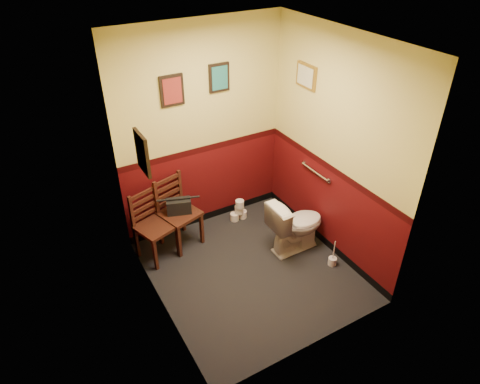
{
  "coord_description": "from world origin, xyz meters",
  "views": [
    {
      "loc": [
        -1.99,
        -3.23,
        3.63
      ],
      "look_at": [
        0.0,
        0.25,
        1.0
      ],
      "focal_mm": 32.0,
      "sensor_mm": 36.0,
      "label": 1
    }
  ],
  "objects": [
    {
      "name": "grab_bar",
      "position": [
        1.07,
        0.25,
        0.95
      ],
      "size": [
        0.05,
        0.56,
        0.06
      ],
      "color": "silver",
      "rests_on": "wall_right"
    },
    {
      "name": "framed_print_left",
      "position": [
        -1.08,
        0.1,
        1.85
      ],
      "size": [
        0.04,
        0.3,
        0.38
      ],
      "color": "black",
      "rests_on": "wall_left"
    },
    {
      "name": "framed_print_back_b",
      "position": [
        0.25,
        1.18,
        2.0
      ],
      "size": [
        0.26,
        0.04,
        0.34
      ],
      "color": "black",
      "rests_on": "wall_back"
    },
    {
      "name": "toilet",
      "position": [
        0.72,
        0.1,
        0.36
      ],
      "size": [
        0.73,
        0.41,
        0.72
      ],
      "primitive_type": "imported",
      "rotation": [
        0.0,
        0.0,
        1.58
      ],
      "color": "white",
      "rests_on": "floor"
    },
    {
      "name": "chair_left",
      "position": [
        -0.86,
        0.86,
        0.45
      ],
      "size": [
        0.53,
        0.53,
        0.89
      ],
      "rotation": [
        0.0,
        0.0,
        0.32
      ],
      "color": "#462015",
      "rests_on": "floor"
    },
    {
      "name": "wall_right",
      "position": [
        1.1,
        0.0,
        1.35
      ],
      "size": [
        0.0,
        2.4,
        2.7
      ],
      "primitive_type": "cube",
      "rotation": [
        1.57,
        0.0,
        -1.57
      ],
      "color": "#4D0A0D",
      "rests_on": "ground"
    },
    {
      "name": "floor",
      "position": [
        0.0,
        0.0,
        0.0
      ],
      "size": [
        2.2,
        2.4,
        0.0
      ],
      "primitive_type": "cube",
      "color": "black",
      "rests_on": "ground"
    },
    {
      "name": "handbag",
      "position": [
        -0.5,
        0.9,
        0.58
      ],
      "size": [
        0.33,
        0.24,
        0.22
      ],
      "rotation": [
        0.0,
        0.0,
        -0.33
      ],
      "color": "black",
      "rests_on": "chair_right"
    },
    {
      "name": "wall_front",
      "position": [
        0.0,
        -1.2,
        1.35
      ],
      "size": [
        2.2,
        0.0,
        2.7
      ],
      "primitive_type": "cube",
      "rotation": [
        -1.57,
        0.0,
        0.0
      ],
      "color": "#4D0A0D",
      "rests_on": "ground"
    },
    {
      "name": "toilet_brush",
      "position": [
        0.93,
        -0.4,
        0.06
      ],
      "size": [
        0.1,
        0.1,
        0.37
      ],
      "color": "silver",
      "rests_on": "floor"
    },
    {
      "name": "framed_print_back_a",
      "position": [
        -0.35,
        1.18,
        1.95
      ],
      "size": [
        0.28,
        0.04,
        0.36
      ],
      "color": "black",
      "rests_on": "wall_back"
    },
    {
      "name": "framed_print_right",
      "position": [
        1.08,
        0.6,
        2.05
      ],
      "size": [
        0.04,
        0.34,
        0.28
      ],
      "color": "olive",
      "rests_on": "wall_right"
    },
    {
      "name": "ceiling",
      "position": [
        0.0,
        0.0,
        2.7
      ],
      "size": [
        2.2,
        2.4,
        0.0
      ],
      "primitive_type": "cube",
      "rotation": [
        3.14,
        0.0,
        0.0
      ],
      "color": "silver",
      "rests_on": "ground"
    },
    {
      "name": "wall_back",
      "position": [
        0.0,
        1.2,
        1.35
      ],
      "size": [
        2.2,
        0.0,
        2.7
      ],
      "primitive_type": "cube",
      "rotation": [
        1.57,
        0.0,
        0.0
      ],
      "color": "#4D0A0D",
      "rests_on": "ground"
    },
    {
      "name": "chair_right",
      "position": [
        -0.51,
        0.94,
        0.47
      ],
      "size": [
        0.54,
        0.54,
        0.93
      ],
      "rotation": [
        0.0,
        0.0,
        0.29
      ],
      "color": "#462015",
      "rests_on": "floor"
    },
    {
      "name": "wall_left",
      "position": [
        -1.1,
        0.0,
        1.35
      ],
      "size": [
        0.0,
        2.4,
        2.7
      ],
      "primitive_type": "cube",
      "rotation": [
        1.57,
        0.0,
        1.57
      ],
      "color": "#4D0A0D",
      "rests_on": "ground"
    },
    {
      "name": "tp_stack",
      "position": [
        0.4,
        0.98,
        0.13
      ],
      "size": [
        0.25,
        0.15,
        0.32
      ],
      "color": "silver",
      "rests_on": "floor"
    }
  ]
}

